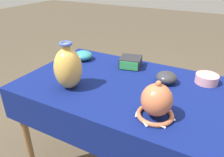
{
  "coord_description": "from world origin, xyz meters",
  "views": [
    {
      "loc": [
        0.48,
        -1.06,
        1.36
      ],
      "look_at": [
        -0.01,
        -0.16,
        0.84
      ],
      "focal_mm": 35.0,
      "sensor_mm": 36.0,
      "label": 1
    }
  ],
  "objects_px": {
    "bowl_shallow_teal": "(83,56)",
    "pot_squat_rose": "(207,79)",
    "vase_dome_bell": "(156,102)",
    "bowl_shallow_charcoal": "(166,78)",
    "mosaic_tile_box": "(131,62)",
    "vase_tall_bulbous": "(68,68)"
  },
  "relations": [
    {
      "from": "vase_tall_bulbous",
      "to": "bowl_shallow_teal",
      "type": "distance_m",
      "value": 0.44
    },
    {
      "from": "vase_tall_bulbous",
      "to": "pot_squat_rose",
      "type": "distance_m",
      "value": 0.83
    },
    {
      "from": "bowl_shallow_teal",
      "to": "bowl_shallow_charcoal",
      "type": "distance_m",
      "value": 0.67
    },
    {
      "from": "vase_tall_bulbous",
      "to": "mosaic_tile_box",
      "type": "height_order",
      "value": "vase_tall_bulbous"
    },
    {
      "from": "vase_dome_bell",
      "to": "pot_squat_rose",
      "type": "relative_size",
      "value": 1.43
    },
    {
      "from": "vase_dome_bell",
      "to": "bowl_shallow_charcoal",
      "type": "bearing_deg",
      "value": 97.94
    },
    {
      "from": "vase_dome_bell",
      "to": "mosaic_tile_box",
      "type": "bearing_deg",
      "value": 125.46
    },
    {
      "from": "bowl_shallow_charcoal",
      "to": "bowl_shallow_teal",
      "type": "bearing_deg",
      "value": 174.22
    },
    {
      "from": "vase_tall_bulbous",
      "to": "vase_dome_bell",
      "type": "distance_m",
      "value": 0.54
    },
    {
      "from": "pot_squat_rose",
      "to": "bowl_shallow_charcoal",
      "type": "distance_m",
      "value": 0.25
    },
    {
      "from": "bowl_shallow_teal",
      "to": "pot_squat_rose",
      "type": "bearing_deg",
      "value": 3.23
    },
    {
      "from": "mosaic_tile_box",
      "to": "bowl_shallow_teal",
      "type": "relative_size",
      "value": 1.22
    },
    {
      "from": "pot_squat_rose",
      "to": "vase_tall_bulbous",
      "type": "bearing_deg",
      "value": -147.9
    },
    {
      "from": "vase_tall_bulbous",
      "to": "pot_squat_rose",
      "type": "xyz_separation_m",
      "value": [
        0.7,
        0.44,
        -0.1
      ]
    },
    {
      "from": "vase_tall_bulbous",
      "to": "vase_dome_bell",
      "type": "relative_size",
      "value": 1.42
    },
    {
      "from": "pot_squat_rose",
      "to": "bowl_shallow_charcoal",
      "type": "xyz_separation_m",
      "value": [
        -0.22,
        -0.12,
        0.01
      ]
    },
    {
      "from": "vase_dome_bell",
      "to": "pot_squat_rose",
      "type": "xyz_separation_m",
      "value": [
        0.17,
        0.48,
        -0.05
      ]
    },
    {
      "from": "mosaic_tile_box",
      "to": "vase_dome_bell",
      "type": "bearing_deg",
      "value": -67.4
    },
    {
      "from": "vase_tall_bulbous",
      "to": "pot_squat_rose",
      "type": "bearing_deg",
      "value": 32.1
    },
    {
      "from": "vase_dome_bell",
      "to": "bowl_shallow_charcoal",
      "type": "height_order",
      "value": "vase_dome_bell"
    },
    {
      "from": "vase_tall_bulbous",
      "to": "bowl_shallow_charcoal",
      "type": "xyz_separation_m",
      "value": [
        0.48,
        0.32,
        -0.09
      ]
    },
    {
      "from": "vase_tall_bulbous",
      "to": "mosaic_tile_box",
      "type": "relative_size",
      "value": 1.61
    }
  ]
}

